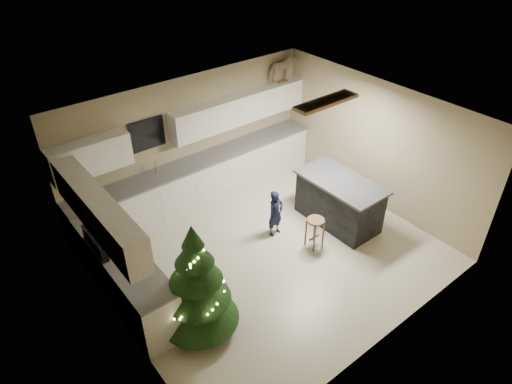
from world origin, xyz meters
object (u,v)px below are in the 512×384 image
(christmas_tree, at_px, (197,288))
(rocking_horse, at_px, (282,69))
(toddler, at_px, (276,213))
(island, at_px, (339,201))
(bar_stool, at_px, (315,226))

(christmas_tree, relative_size, rocking_horse, 2.90)
(rocking_horse, bearing_deg, toddler, 132.46)
(rocking_horse, bearing_deg, island, 160.90)
(toddler, height_order, rocking_horse, rocking_horse)
(island, xyz_separation_m, toddler, (-1.20, 0.48, -0.01))
(bar_stool, bearing_deg, toddler, 114.26)
(bar_stool, distance_m, toddler, 0.79)
(island, bearing_deg, toddler, 158.44)
(christmas_tree, distance_m, rocking_horse, 5.31)
(island, distance_m, christmas_tree, 3.57)
(bar_stool, relative_size, rocking_horse, 0.90)
(toddler, bearing_deg, rocking_horse, 40.56)
(bar_stool, distance_m, rocking_horse, 3.60)
(island, bearing_deg, bar_stool, -164.61)
(christmas_tree, xyz_separation_m, rocking_horse, (4.15, 2.95, 1.50))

